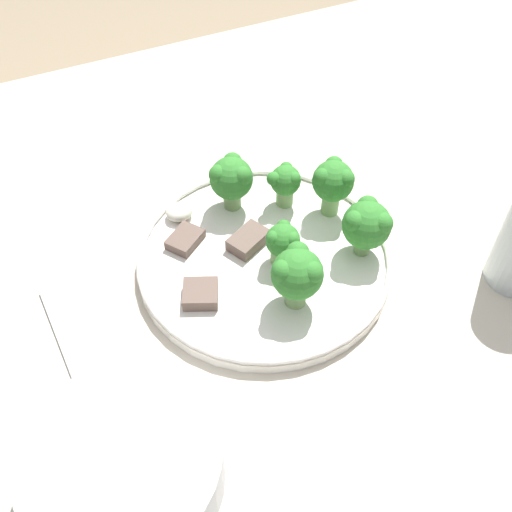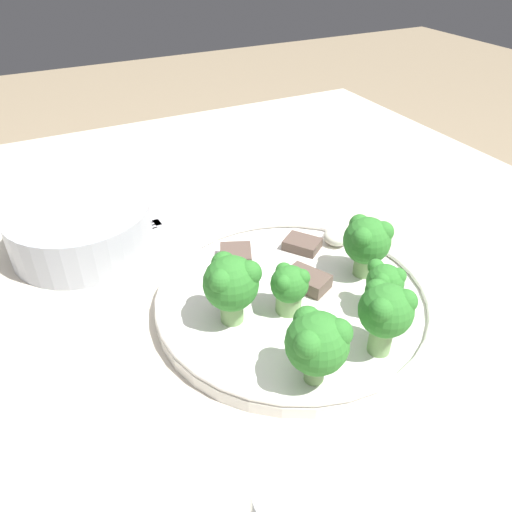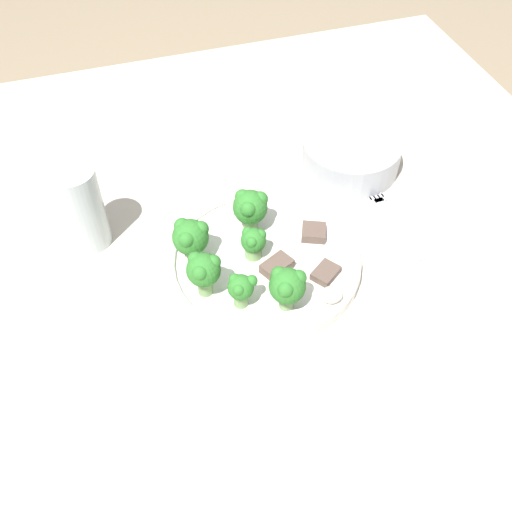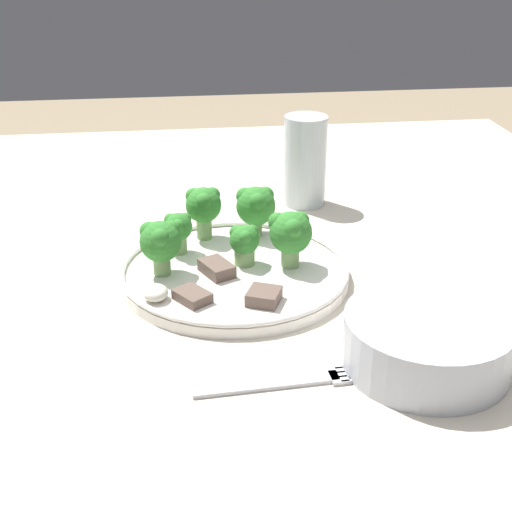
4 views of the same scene
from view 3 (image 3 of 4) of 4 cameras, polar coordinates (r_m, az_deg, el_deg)
The scene contains 16 objects.
ground_plane at distance 1.47m, azimuth -1.77°, elevation -18.10°, with size 8.00×8.00×0.00m, color #9E896B.
table at distance 0.92m, azimuth -2.68°, elevation -2.31°, with size 1.19×1.03×0.72m.
dinner_plate at distance 0.82m, azimuth 0.96°, elevation -0.50°, with size 0.26×0.26×0.02m.
fork at distance 0.91m, azimuth 12.76°, elevation 3.63°, with size 0.03×0.18×0.00m.
cream_bowl at distance 0.97m, azimuth 9.01°, elevation 9.43°, with size 0.15×0.15×0.05m.
drinking_glass at distance 0.85m, azimuth -16.17°, elevation 4.07°, with size 0.06×0.06×0.13m.
broccoli_floret_near_rim_left at distance 0.82m, azimuth -0.54°, elevation 4.63°, with size 0.05×0.05×0.07m.
broccoli_floret_center_left at distance 0.73m, azimuth 3.00°, elevation -2.85°, with size 0.05×0.05×0.06m.
broccoli_floret_back_left at distance 0.74m, azimuth -1.47°, elevation -3.08°, with size 0.03×0.03×0.05m.
broccoli_floret_front_left at distance 0.75m, azimuth -5.03°, elevation -1.36°, with size 0.04×0.04×0.07m.
broccoli_floret_center_back at distance 0.80m, azimuth -0.25°, elevation 1.39°, with size 0.04×0.03×0.05m.
broccoli_floret_mid_cluster at distance 0.79m, azimuth -6.27°, elevation 1.86°, with size 0.05×0.05×0.06m.
meat_slice_front_slice at distance 0.80m, azimuth 6.65°, elevation -1.62°, with size 0.05×0.04×0.01m.
meat_slice_middle_slice at distance 0.84m, azimuth 5.52°, elevation 2.26°, with size 0.04×0.04×0.01m.
meat_slice_rear_slice at distance 0.80m, azimuth 2.00°, elevation -0.97°, with size 0.05×0.04×0.01m.
sauce_dollop at distance 0.77m, azimuth 7.20°, elevation -3.69°, with size 0.03×0.03×0.02m.
Camera 3 is at (-0.14, -0.57, 1.34)m, focal length 42.00 mm.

